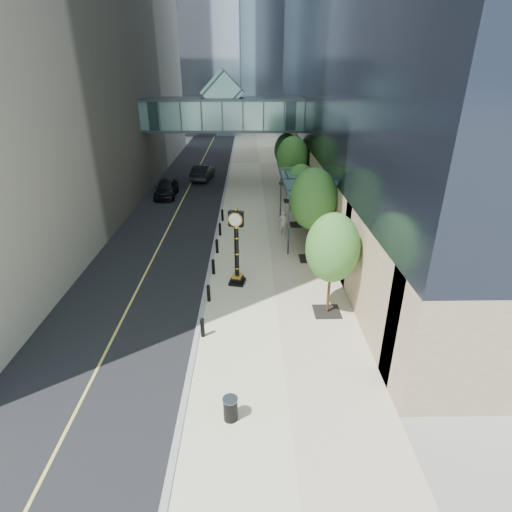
# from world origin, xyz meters

# --- Properties ---
(ground) EXTENTS (320.00, 320.00, 0.00)m
(ground) POSITION_xyz_m (0.00, 0.00, 0.00)
(ground) COLOR gray
(ground) RESTS_ON ground
(road) EXTENTS (8.00, 180.00, 0.02)m
(road) POSITION_xyz_m (-7.00, 40.00, 0.01)
(road) COLOR black
(road) RESTS_ON ground
(sidewalk) EXTENTS (8.00, 180.00, 0.06)m
(sidewalk) POSITION_xyz_m (1.00, 40.00, 0.03)
(sidewalk) COLOR beige
(sidewalk) RESTS_ON ground
(curb) EXTENTS (0.25, 180.00, 0.07)m
(curb) POSITION_xyz_m (-3.00, 40.00, 0.04)
(curb) COLOR gray
(curb) RESTS_ON ground
(skywalk) EXTENTS (17.00, 4.20, 5.80)m
(skywalk) POSITION_xyz_m (-3.00, 28.00, 7.71)
(skywalk) COLOR #486E74
(skywalk) RESTS_ON ground
(entrance_canopy) EXTENTS (3.00, 8.00, 4.38)m
(entrance_canopy) POSITION_xyz_m (3.48, 14.00, 4.19)
(entrance_canopy) COLOR #383F44
(entrance_canopy) RESTS_ON ground
(bollard_row) EXTENTS (0.20, 16.20, 0.90)m
(bollard_row) POSITION_xyz_m (-2.70, 9.00, 0.51)
(bollard_row) COLOR black
(bollard_row) RESTS_ON sidewalk
(street_trees) EXTENTS (2.99, 28.65, 6.15)m
(street_trees) POSITION_xyz_m (3.60, 15.96, 3.92)
(street_trees) COLOR black
(street_trees) RESTS_ON sidewalk
(street_clock) EXTENTS (1.05, 1.05, 4.71)m
(street_clock) POSITION_xyz_m (-1.19, 6.18, 2.10)
(street_clock) COLOR black
(street_clock) RESTS_ON sidewalk
(trash_bin) EXTENTS (0.55, 0.55, 0.90)m
(trash_bin) POSITION_xyz_m (-1.17, -4.00, 0.51)
(trash_bin) COLOR black
(trash_bin) RESTS_ON sidewalk
(pedestrian) EXTENTS (0.77, 0.60, 1.87)m
(pedestrian) POSITION_xyz_m (2.16, 14.09, 0.99)
(pedestrian) COLOR beige
(pedestrian) RESTS_ON sidewalk
(car_near) EXTENTS (2.10, 4.98, 1.68)m
(car_near) POSITION_xyz_m (-8.73, 24.42, 0.86)
(car_near) COLOR black
(car_near) RESTS_ON road
(car_far) EXTENTS (2.47, 5.42, 1.72)m
(car_far) POSITION_xyz_m (-5.78, 31.20, 0.88)
(car_far) COLOR black
(car_far) RESTS_ON road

